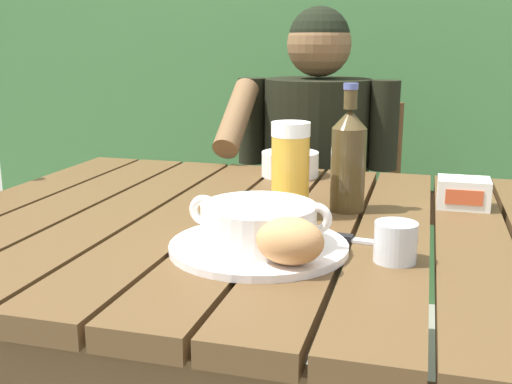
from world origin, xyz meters
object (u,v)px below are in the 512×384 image
person_eating (313,172)px  serving_plate (259,247)px  water_glass_small (395,242)px  bread_roll (290,241)px  beer_bottle (348,158)px  table_knife (351,239)px  chair_near_diner (322,232)px  butter_tub (463,193)px  soup_bowl (259,223)px  beer_glass (290,170)px  diner_bowl (290,164)px

person_eating → serving_plate: (0.08, -0.90, 0.07)m
serving_plate → water_glass_small: bearing=1.5°
serving_plate → bread_roll: (0.07, -0.08, 0.04)m
person_eating → water_glass_small: size_ratio=18.20×
beer_bottle → serving_plate: bearing=-110.5°
bread_roll → table_knife: bearing=67.2°
chair_near_diner → serving_plate: (0.07, -1.10, 0.31)m
table_knife → butter_tub: bearing=55.8°
beer_bottle → butter_tub: (0.22, 0.08, -0.07)m
chair_near_diner → water_glass_small: bearing=-75.3°
bread_roll → butter_tub: bread_roll is taller
water_glass_small → soup_bowl: bearing=-178.5°
serving_plate → beer_glass: beer_glass is taller
bread_roll → butter_tub: 0.51m
serving_plate → beer_bottle: bearing=69.5°
beer_glass → beer_bottle: (0.10, 0.07, 0.01)m
serving_plate → chair_near_diner: bearing=93.8°
chair_near_diner → diner_bowl: (-0.00, -0.53, 0.34)m
soup_bowl → beer_glass: beer_glass is taller
person_eating → beer_glass: size_ratio=6.58×
chair_near_diner → diner_bowl: 0.63m
butter_tub → beer_bottle: bearing=-159.2°
bread_roll → table_knife: bread_roll is taller
beer_bottle → butter_tub: size_ratio=2.47×
serving_plate → table_knife: bearing=31.7°
chair_near_diner → serving_plate: bearing=-86.2°
butter_tub → bread_roll: bearing=-120.3°
soup_bowl → beer_bottle: (0.10, 0.28, 0.06)m
person_eating → butter_tub: person_eating is taller
person_eating → table_knife: person_eating is taller
chair_near_diner → beer_glass: bearing=-85.0°
serving_plate → beer_bottle: 0.31m
chair_near_diner → beer_bottle: (0.18, -0.82, 0.41)m
water_glass_small → serving_plate: bearing=-178.5°
beer_bottle → table_knife: bearing=-80.6°
serving_plate → soup_bowl: size_ratio=1.23×
diner_bowl → table_knife: bearing=-66.4°
soup_bowl → table_knife: 0.17m
butter_tub → table_knife: butter_tub is taller
beer_bottle → bread_roll: bearing=-95.8°
water_glass_small → table_knife: water_glass_small is taller
chair_near_diner → beer_glass: beer_glass is taller
person_eating → table_knife: (0.21, -0.82, 0.06)m
serving_plate → beer_glass: size_ratio=1.59×
chair_near_diner → butter_tub: bearing=-61.5°
person_eating → diner_bowl: 0.35m
soup_bowl → beer_bottle: bearing=69.5°
person_eating → soup_bowl: bearing=-85.1°
water_glass_small → table_knife: size_ratio=0.43×
water_glass_small → butter_tub: 0.37m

